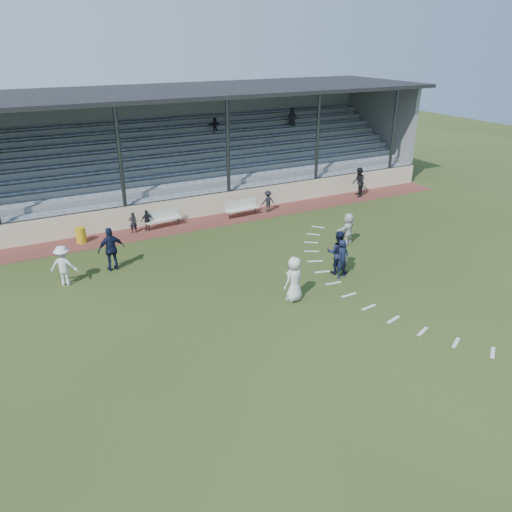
{
  "coord_description": "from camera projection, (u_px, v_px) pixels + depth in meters",
  "views": [
    {
      "loc": [
        -8.49,
        -13.77,
        9.38
      ],
      "look_at": [
        0.0,
        2.5,
        1.3
      ],
      "focal_mm": 35.0,
      "sensor_mm": 36.0,
      "label": 1
    }
  ],
  "objects": [
    {
      "name": "ground",
      "position": [
        287.0,
        312.0,
        18.55
      ],
      "size": [
        90.0,
        90.0,
        0.0
      ],
      "primitive_type": "plane",
      "color": "#2F3E19",
      "rests_on": "ground"
    },
    {
      "name": "cinder_track",
      "position": [
        188.0,
        225.0,
        27.07
      ],
      "size": [
        34.0,
        2.0,
        0.02
      ],
      "primitive_type": "cube",
      "color": "#5D2A25",
      "rests_on": "ground"
    },
    {
      "name": "retaining_wall",
      "position": [
        181.0,
        209.0,
        27.68
      ],
      "size": [
        34.0,
        0.18,
        1.2
      ],
      "primitive_type": "cube",
      "color": "beige",
      "rests_on": "ground"
    },
    {
      "name": "bench_left",
      "position": [
        163.0,
        217.0,
        26.59
      ],
      "size": [
        2.03,
        0.68,
        0.95
      ],
      "rotation": [
        0.0,
        0.0,
        0.12
      ],
      "color": "beige",
      "rests_on": "cinder_track"
    },
    {
      "name": "bench_right",
      "position": [
        241.0,
        207.0,
        28.2
      ],
      "size": [
        2.02,
        0.58,
        0.95
      ],
      "rotation": [
        0.0,
        0.0,
        0.07
      ],
      "color": "beige",
      "rests_on": "cinder_track"
    },
    {
      "name": "trash_bin",
      "position": [
        81.0,
        235.0,
        24.61
      ],
      "size": [
        0.49,
        0.49,
        0.79
      ],
      "primitive_type": "cylinder",
      "color": "gold",
      "rests_on": "cinder_track"
    },
    {
      "name": "football",
      "position": [
        299.0,
        294.0,
        19.58
      ],
      "size": [
        0.24,
        0.24,
        0.24
      ],
      "primitive_type": "sphere",
      "color": "#DD4B0D",
      "rests_on": "ground"
    },
    {
      "name": "player_white_lead",
      "position": [
        294.0,
        279.0,
        19.03
      ],
      "size": [
        1.01,
        0.8,
        1.81
      ],
      "primitive_type": "imported",
      "rotation": [
        0.0,
        0.0,
        3.43
      ],
      "color": "silver",
      "rests_on": "ground"
    },
    {
      "name": "player_navy_lead",
      "position": [
        343.0,
        259.0,
        20.9
      ],
      "size": [
        0.71,
        0.59,
        1.68
      ],
      "primitive_type": "imported",
      "rotation": [
        0.0,
        0.0,
        0.35
      ],
      "color": "black",
      "rests_on": "ground"
    },
    {
      "name": "player_navy_mid",
      "position": [
        338.0,
        252.0,
        21.23
      ],
      "size": [
        1.18,
        1.13,
        1.93
      ],
      "primitive_type": "imported",
      "rotation": [
        0.0,
        0.0,
        2.55
      ],
      "color": "black",
      "rests_on": "ground"
    },
    {
      "name": "player_white_wing",
      "position": [
        64.0,
        266.0,
        20.27
      ],
      "size": [
        1.27,
        1.07,
        1.71
      ],
      "primitive_type": "imported",
      "rotation": [
        0.0,
        0.0,
        2.67
      ],
      "color": "silver",
      "rests_on": "ground"
    },
    {
      "name": "player_navy_wing",
      "position": [
        111.0,
        249.0,
        21.52
      ],
      "size": [
        1.17,
        0.54,
        1.96
      ],
      "primitive_type": "imported",
      "rotation": [
        0.0,
        0.0,
        3.2
      ],
      "color": "black",
      "rests_on": "ground"
    },
    {
      "name": "player_white_back",
      "position": [
        348.0,
        229.0,
        24.36
      ],
      "size": [
        1.53,
        1.02,
        1.58
      ],
      "primitive_type": "imported",
      "rotation": [
        0.0,
        0.0,
        3.55
      ],
      "color": "silver",
      "rests_on": "ground"
    },
    {
      "name": "official",
      "position": [
        359.0,
        182.0,
        31.56
      ],
      "size": [
        1.04,
        1.12,
        1.85
      ],
      "primitive_type": "imported",
      "rotation": [
        0.0,
        0.0,
        4.23
      ],
      "color": "black",
      "rests_on": "cinder_track"
    },
    {
      "name": "sub_left_near",
      "position": [
        133.0,
        223.0,
        25.78
      ],
      "size": [
        0.41,
        0.28,
        1.11
      ],
      "primitive_type": "imported",
      "rotation": [
        0.0,
        0.0,
        3.17
      ],
      "color": "black",
      "rests_on": "cinder_track"
    },
    {
      "name": "sub_left_far",
      "position": [
        147.0,
        220.0,
        26.12
      ],
      "size": [
        0.67,
        0.32,
        1.12
      ],
      "primitive_type": "imported",
      "rotation": [
        0.0,
        0.0,
        3.22
      ],
      "color": "black",
      "rests_on": "cinder_track"
    },
    {
      "name": "sub_right",
      "position": [
        268.0,
        201.0,
        28.93
      ],
      "size": [
        0.82,
        0.48,
        1.25
      ],
      "primitive_type": "imported",
      "rotation": [
        0.0,
        0.0,
        3.12
      ],
      "color": "black",
      "rests_on": "cinder_track"
    },
    {
      "name": "grandstand",
      "position": [
        153.0,
        163.0,
        30.86
      ],
      "size": [
        34.6,
        9.0,
        6.61
      ],
      "color": "gray",
      "rests_on": "ground"
    },
    {
      "name": "penalty_arc",
      "position": [
        374.0,
        288.0,
        20.29
      ],
      "size": [
        3.89,
        14.63,
        0.01
      ],
      "color": "silver",
      "rests_on": "ground"
    }
  ]
}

